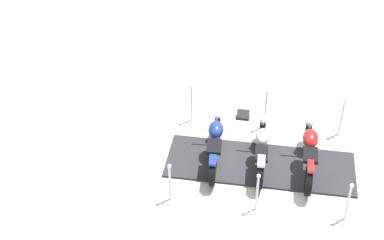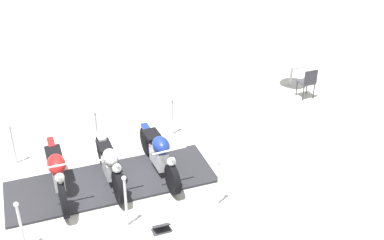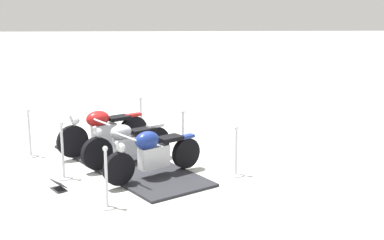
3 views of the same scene
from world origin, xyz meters
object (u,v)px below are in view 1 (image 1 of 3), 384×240
object	(u,v)px
stanchion_right_front	(340,125)
info_placard	(243,116)
motorcycle_maroon	(309,150)
stanchion_left_rear	(170,190)
stanchion_left_front	(346,209)
stanchion_left_mid	(256,200)
motorcycle_navy	(215,142)
stanchion_right_mid	(265,116)
motorcycle_chrome	(262,148)
stanchion_right_rear	(191,109)

from	to	relation	value
stanchion_right_front	info_placard	distance (m)	2.42
motorcycle_maroon	stanchion_left_rear	xyz separation A→B (m)	(-2.82, 1.57, -0.26)
stanchion_left_front	info_placard	xyz separation A→B (m)	(1.30, 3.76, -0.26)
stanchion_left_mid	stanchion_right_front	distance (m)	3.39
stanchion_left_rear	info_placard	size ratio (longest dim) A/B	2.55
motorcycle_navy	info_placard	size ratio (longest dim) A/B	4.62
stanchion_right_mid	stanchion_left_front	bearing A→B (deg)	-113.18
motorcycle_navy	info_placard	xyz separation A→B (m)	(1.71, 0.55, -0.47)
stanchion_left_mid	info_placard	world-z (taller)	stanchion_left_mid
motorcycle_chrome	info_placard	distance (m)	1.88
motorcycle_chrome	info_placard	world-z (taller)	motorcycle_chrome
stanchion_right_front	stanchion_right_rear	bearing A→B (deg)	124.13
info_placard	stanchion_left_mid	bearing A→B (deg)	-80.21
motorcycle_navy	stanchion_left_rear	size ratio (longest dim) A/B	1.81
motorcycle_chrome	motorcycle_navy	distance (m)	1.05
motorcycle_navy	stanchion_right_front	distance (m)	3.21
motorcycle_chrome	stanchion_left_front	xyz separation A→B (m)	(-0.17, -2.33, -0.18)
stanchion_left_front	stanchion_left_mid	bearing A→B (deg)	124.13
stanchion_left_front	motorcycle_chrome	bearing A→B (deg)	85.79
stanchion_left_mid	info_placard	size ratio (longest dim) A/B	2.54
motorcycle_chrome	stanchion_left_front	size ratio (longest dim) A/B	1.72
motorcycle_navy	stanchion_left_front	world-z (taller)	stanchion_left_front
stanchion_right_mid	stanchion_right_rear	bearing A→B (deg)	124.13
motorcycle_navy	info_placard	bearing A→B (deg)	-19.63
stanchion_left_rear	stanchion_left_front	bearing A→B (deg)	-55.87
stanchion_right_front	info_placard	world-z (taller)	stanchion_right_front
motorcycle_maroon	info_placard	xyz separation A→B (m)	(0.53, 2.30, -0.51)
stanchion_right_rear	info_placard	world-z (taller)	stanchion_right_rear
motorcycle_chrome	info_placard	size ratio (longest dim) A/B	4.43
stanchion_left_rear	stanchion_right_front	world-z (taller)	stanchion_right_front
stanchion_left_mid	stanchion_right_front	xyz separation A→B (m)	(3.39, 0.09, 0.02)
motorcycle_navy	stanchion_left_front	xyz separation A→B (m)	(0.41, -3.21, -0.21)
motorcycle_maroon	motorcycle_chrome	distance (m)	1.05
stanchion_left_mid	stanchion_right_rear	bearing A→B (deg)	66.82
motorcycle_chrome	stanchion_right_front	world-z (taller)	stanchion_right_front
stanchion_left_mid	stanchion_left_rear	world-z (taller)	stanchion_left_rear
motorcycle_navy	stanchion_left_mid	world-z (taller)	stanchion_left_mid
stanchion_right_front	stanchion_right_mid	bearing A→B (deg)	124.13
motorcycle_chrome	motorcycle_maroon	bearing A→B (deg)	-91.21
stanchion_right_rear	stanchion_left_front	distance (m)	4.64
stanchion_right_mid	motorcycle_chrome	bearing A→B (deg)	-145.90
motorcycle_navy	stanchion_left_mid	bearing A→B (deg)	-147.57
stanchion_right_mid	stanchion_right_rear	world-z (taller)	stanchion_right_mid
motorcycle_maroon	motorcycle_chrome	xyz separation A→B (m)	(-0.60, 0.86, -0.07)
stanchion_right_mid	stanchion_left_front	size ratio (longest dim) A/B	1.12
motorcycle_maroon	stanchion_right_front	distance (m)	1.61
stanchion_left_mid	stanchion_right_mid	bearing A→B (deg)	34.13
stanchion_left_mid	stanchion_left_front	size ratio (longest dim) A/B	0.99
motorcycle_maroon	stanchion_right_mid	size ratio (longest dim) A/B	1.65
stanchion_right_mid	motorcycle_navy	bearing A→B (deg)	176.90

